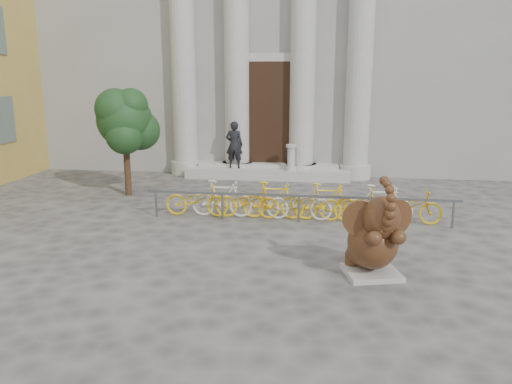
# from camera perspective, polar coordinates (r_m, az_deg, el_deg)

# --- Properties ---
(ground) EXTENTS (80.00, 80.00, 0.00)m
(ground) POSITION_cam_1_polar(r_m,az_deg,el_deg) (9.61, -5.16, -9.46)
(ground) COLOR #474442
(ground) RESTS_ON ground
(classical_building) EXTENTS (22.00, 10.70, 12.00)m
(classical_building) POSITION_cam_1_polar(r_m,az_deg,el_deg) (23.77, 3.02, 18.64)
(classical_building) COLOR gray
(classical_building) RESTS_ON ground
(entrance_steps) EXTENTS (6.00, 1.20, 0.36)m
(entrance_steps) POSITION_cam_1_polar(r_m,az_deg,el_deg) (18.49, 1.33, 2.19)
(entrance_steps) COLOR #A8A59E
(entrance_steps) RESTS_ON ground
(elephant_statue) EXTENTS (1.29, 1.55, 1.97)m
(elephant_statue) POSITION_cam_1_polar(r_m,az_deg,el_deg) (9.56, 13.33, -5.32)
(elephant_statue) COLOR #A8A59E
(elephant_statue) RESTS_ON ground
(bike_rack) EXTENTS (8.00, 0.53, 1.00)m
(bike_rack) POSITION_cam_1_polar(r_m,az_deg,el_deg) (13.05, 4.98, -1.05)
(bike_rack) COLOR slate
(bike_rack) RESTS_ON ground
(tree) EXTENTS (1.92, 1.75, 3.34)m
(tree) POSITION_cam_1_polar(r_m,az_deg,el_deg) (15.96, -14.71, 7.81)
(tree) COLOR #332114
(tree) RESTS_ON ground
(pedestrian) EXTENTS (0.64, 0.43, 1.73)m
(pedestrian) POSITION_cam_1_polar(r_m,az_deg,el_deg) (18.38, -2.50, 5.41)
(pedestrian) COLOR black
(pedestrian) RESTS_ON entrance_steps
(balustrade_post) EXTENTS (0.38, 0.38, 0.94)m
(balustrade_post) POSITION_cam_1_polar(r_m,az_deg,el_deg) (18.01, 4.03, 3.84)
(balustrade_post) COLOR #A8A59E
(balustrade_post) RESTS_ON entrance_steps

